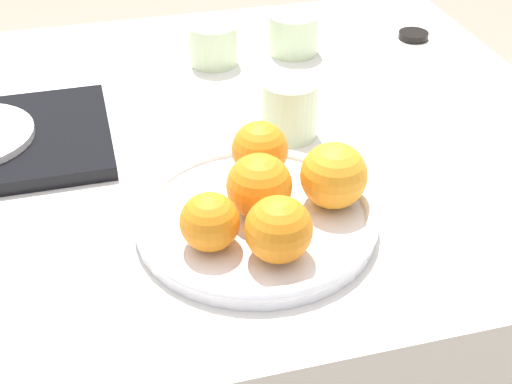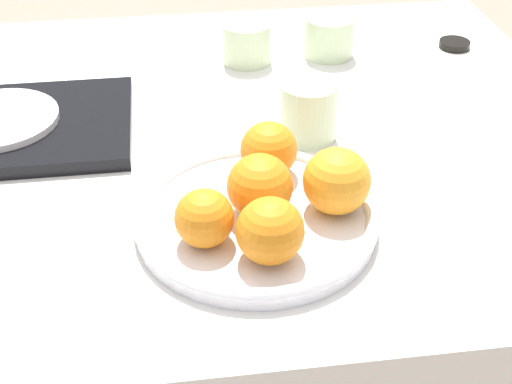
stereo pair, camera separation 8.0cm
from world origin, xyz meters
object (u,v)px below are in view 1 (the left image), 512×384
Objects in this scene: orange_3 at (260,149)px; fruit_platter at (256,218)px; soy_dish at (413,35)px; cup_0 at (213,44)px; orange_1 at (334,176)px; orange_4 at (279,230)px; orange_2 at (210,222)px; orange_0 at (259,186)px; cup_2 at (290,109)px; cup_1 at (293,34)px.

fruit_platter is at bearing -107.97° from orange_3.
soy_dish is (0.38, 0.37, -0.05)m from orange_3.
cup_0 is at bearing 84.30° from fruit_platter.
orange_1 is 0.12m from orange_4.
orange_2 is 0.50m from cup_0.
fruit_platter is 5.34× the size of soy_dish.
orange_4 reaches higher than soy_dish.
orange_0 is 0.92× the size of cup_2.
orange_3 is 0.41m from cup_1.
cup_0 is (0.11, 0.49, -0.02)m from orange_2.
orange_4 reaches higher than fruit_platter.
orange_0 is at bearing -131.99° from soy_dish.
cup_0 is at bearing 85.59° from orange_4.
orange_1 reaches higher than soy_dish.
orange_4 reaches higher than cup_1.
fruit_platter is 0.10m from orange_1.
orange_1 is 0.16m from orange_2.
soy_dish is at bearing 47.87° from fruit_platter.
orange_0 is 0.94× the size of cup_0.
cup_2 is (-0.09, -0.26, 0.01)m from cup_1.
orange_0 is 1.43× the size of soy_dish.
orange_0 is 0.90× the size of cup_1.
cup_2 is at bearing 62.82° from fruit_platter.
fruit_platter is 0.45m from cup_0.
orange_0 reaches higher than orange_3.
cup_2 is at bearing -139.94° from soy_dish.
orange_1 is 0.45m from cup_0.
orange_4 is at bearing -28.39° from orange_2.
orange_4 is (-0.09, -0.08, -0.00)m from orange_1.
cup_1 is 1.59× the size of soy_dish.
orange_4 is (0.07, -0.04, 0.00)m from orange_2.
cup_1 is (0.18, 0.53, -0.02)m from orange_4.
fruit_platter reaches higher than soy_dish.
orange_0 is 1.16× the size of orange_2.
cup_2 is (0.16, 0.23, -0.01)m from orange_2.
soy_dish is (0.41, 0.45, -0.01)m from fruit_platter.
cup_2 is at bearing 63.56° from orange_0.
cup_0 reaches higher than soy_dish.
orange_4 is (-0.00, -0.08, -0.00)m from orange_0.
fruit_platter is 0.08m from orange_2.
orange_3 is at bearing 54.29° from orange_2.
cup_1 is (0.19, 0.46, 0.02)m from fruit_platter.
orange_2 reaches higher than soy_dish.
cup_0 is 0.95× the size of cup_1.
orange_4 is at bearing -94.41° from cup_0.
orange_4 reaches higher than cup_0.
soy_dish is at bearing 1.19° from cup_0.
cup_1 is (0.18, 0.45, -0.02)m from orange_0.
orange_0 is at bearing -116.44° from cup_2.
orange_0 is (0.00, 0.00, 0.04)m from fruit_platter.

